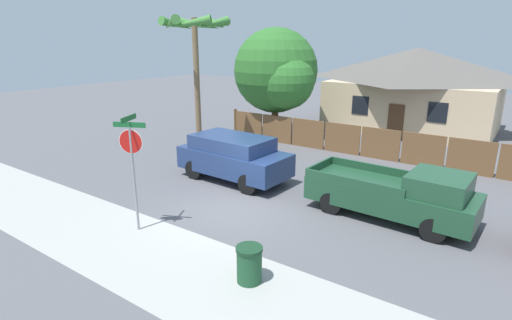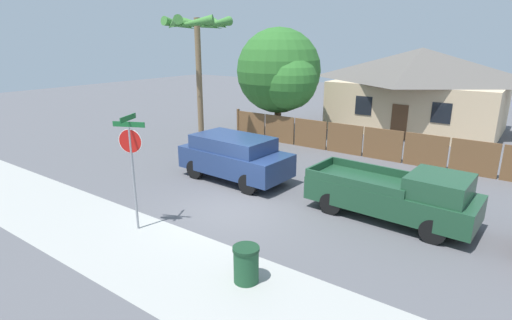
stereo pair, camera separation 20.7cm
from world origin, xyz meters
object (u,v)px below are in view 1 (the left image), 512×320
Objects in this scene: palm_tree at (195,36)px; trash_bin at (249,264)px; stop_sign at (132,154)px; oak_tree at (278,73)px; orange_pickup at (397,194)px; house at (414,88)px; red_suv at (234,156)px.

trash_bin is (8.95, -8.01, -5.22)m from palm_tree.
stop_sign is at bearing -59.04° from palm_tree.
oak_tree is 1.19× the size of orange_pickup.
oak_tree reaches higher than orange_pickup.
house is at bearing 57.71° from palm_tree.
red_suv is at bearing 69.51° from stop_sign.
stop_sign is at bearing -76.44° from oak_tree.
red_suv is (-3.23, -14.36, -1.62)m from house.
palm_tree is at bearing 138.20° from trash_bin.
oak_tree is (-5.90, -6.78, 1.07)m from house.
house is 14.30m from palm_tree.
stop_sign reaches higher than trash_bin.
house is 14.84m from orange_pickup.
palm_tree is at bearing 151.51° from red_suv.
red_suv is 1.34× the size of stop_sign.
orange_pickup is 8.14m from stop_sign.
orange_pickup is at bearing -77.16° from house.
house is 1.99× the size of orange_pickup.
stop_sign reaches higher than orange_pickup.
oak_tree is 12.24m from orange_pickup.
oak_tree is at bearing 78.64° from stop_sign.
oak_tree is 15.32m from trash_bin.
orange_pickup is 1.50× the size of stop_sign.
orange_pickup is 5.74m from trash_bin.
oak_tree reaches higher than trash_bin.
red_suv is at bearing -31.07° from palm_tree.
house is 9.05m from oak_tree.
stop_sign is (-2.83, -19.53, -0.25)m from house.
trash_bin is at bearing -41.80° from palm_tree.
house is 1.67× the size of oak_tree.
palm_tree is (-7.46, -11.81, 3.06)m from house.
oak_tree is 5.62m from palm_tree.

